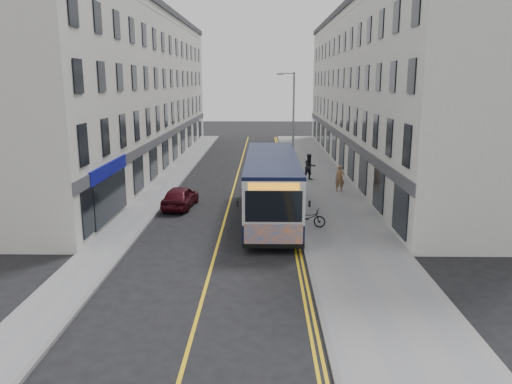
{
  "coord_description": "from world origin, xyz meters",
  "views": [
    {
      "loc": [
        2.14,
        -22.48,
        7.45
      ],
      "look_at": [
        1.71,
        3.47,
        1.6
      ],
      "focal_mm": 35.0,
      "sensor_mm": 36.0,
      "label": 1
    }
  ],
  "objects_px": {
    "car_white": "(276,156)",
    "car_maroon": "(180,197)",
    "city_bus": "(272,185)",
    "pedestrian_near": "(340,179)",
    "streetlamp": "(292,123)",
    "pedestrian_far": "(310,167)",
    "bicycle": "(308,217)"
  },
  "relations": [
    {
      "from": "streetlamp",
      "to": "city_bus",
      "type": "relative_size",
      "value": 0.67
    },
    {
      "from": "city_bus",
      "to": "pedestrian_near",
      "type": "relative_size",
      "value": 6.74
    },
    {
      "from": "bicycle",
      "to": "car_white",
      "type": "xyz_separation_m",
      "value": [
        -1.2,
        20.47,
        0.12
      ]
    },
    {
      "from": "bicycle",
      "to": "pedestrian_far",
      "type": "xyz_separation_m",
      "value": [
        1.13,
        12.16,
        0.51
      ]
    },
    {
      "from": "car_white",
      "to": "bicycle",
      "type": "bearing_deg",
      "value": -91.38
    },
    {
      "from": "bicycle",
      "to": "car_white",
      "type": "height_order",
      "value": "car_white"
    },
    {
      "from": "pedestrian_near",
      "to": "pedestrian_far",
      "type": "xyz_separation_m",
      "value": [
        -1.68,
        3.94,
        0.1
      ]
    },
    {
      "from": "pedestrian_far",
      "to": "car_white",
      "type": "height_order",
      "value": "pedestrian_far"
    },
    {
      "from": "city_bus",
      "to": "car_maroon",
      "type": "distance_m",
      "value": 6.0
    },
    {
      "from": "bicycle",
      "to": "car_maroon",
      "type": "height_order",
      "value": "car_maroon"
    },
    {
      "from": "city_bus",
      "to": "pedestrian_near",
      "type": "height_order",
      "value": "city_bus"
    },
    {
      "from": "city_bus",
      "to": "pedestrian_far",
      "type": "bearing_deg",
      "value": 73.83
    },
    {
      "from": "car_white",
      "to": "car_maroon",
      "type": "bearing_deg",
      "value": -115.1
    },
    {
      "from": "city_bus",
      "to": "pedestrian_far",
      "type": "height_order",
      "value": "city_bus"
    },
    {
      "from": "car_maroon",
      "to": "car_white",
      "type": "bearing_deg",
      "value": -104.82
    },
    {
      "from": "bicycle",
      "to": "pedestrian_near",
      "type": "bearing_deg",
      "value": -0.9
    },
    {
      "from": "bicycle",
      "to": "car_white",
      "type": "distance_m",
      "value": 20.51
    },
    {
      "from": "pedestrian_far",
      "to": "car_maroon",
      "type": "relative_size",
      "value": 0.5
    },
    {
      "from": "car_white",
      "to": "car_maroon",
      "type": "distance_m",
      "value": 17.36
    },
    {
      "from": "streetlamp",
      "to": "pedestrian_near",
      "type": "xyz_separation_m",
      "value": [
        3.04,
        -3.7,
        -3.38
      ]
    },
    {
      "from": "streetlamp",
      "to": "car_maroon",
      "type": "height_order",
      "value": "streetlamp"
    },
    {
      "from": "car_white",
      "to": "pedestrian_near",
      "type": "bearing_deg",
      "value": -76.61
    },
    {
      "from": "pedestrian_far",
      "to": "car_maroon",
      "type": "height_order",
      "value": "pedestrian_far"
    },
    {
      "from": "city_bus",
      "to": "streetlamp",
      "type": "bearing_deg",
      "value": 80.85
    },
    {
      "from": "pedestrian_near",
      "to": "car_white",
      "type": "xyz_separation_m",
      "value": [
        -4.01,
        12.25,
        -0.3
      ]
    },
    {
      "from": "car_white",
      "to": "streetlamp",
      "type": "bearing_deg",
      "value": -88.27
    },
    {
      "from": "bicycle",
      "to": "car_maroon",
      "type": "xyz_separation_m",
      "value": [
        -7.24,
        4.19,
        0.07
      ]
    },
    {
      "from": "bicycle",
      "to": "car_white",
      "type": "relative_size",
      "value": 0.42
    },
    {
      "from": "streetlamp",
      "to": "city_bus",
      "type": "xyz_separation_m",
      "value": [
        -1.62,
        -10.07,
        -2.49
      ]
    },
    {
      "from": "city_bus",
      "to": "bicycle",
      "type": "height_order",
      "value": "city_bus"
    },
    {
      "from": "bicycle",
      "to": "pedestrian_far",
      "type": "bearing_deg",
      "value": 12.66
    },
    {
      "from": "pedestrian_near",
      "to": "car_maroon",
      "type": "bearing_deg",
      "value": -162.0
    }
  ]
}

